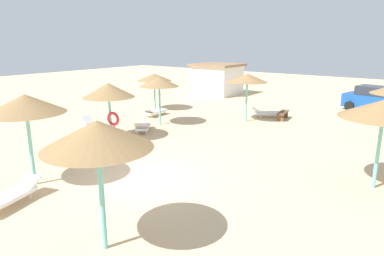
{
  "coord_description": "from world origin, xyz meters",
  "views": [
    {
      "loc": [
        8.26,
        -7.92,
        4.73
      ],
      "look_at": [
        0.0,
        3.0,
        1.2
      ],
      "focal_mm": 31.96,
      "sensor_mm": 36.0,
      "label": 1
    }
  ],
  "objects": [
    {
      "name": "parasol_3",
      "position": [
        2.38,
        -3.51,
        2.75
      ],
      "size": [
        2.42,
        2.42,
        3.08
      ],
      "color": "#6BC6BC",
      "rests_on": "ground"
    },
    {
      "name": "parasol_2",
      "position": [
        -4.63,
        2.55,
        2.4
      ],
      "size": [
        2.48,
        2.48,
        2.77
      ],
      "color": "#6BC6BC",
      "rests_on": "ground"
    },
    {
      "name": "lounger_0",
      "position": [
        -4.38,
        4.48,
        0.31
      ],
      "size": [
        1.67,
        1.89,
        0.69
      ],
      "color": "white",
      "rests_on": "ground"
    },
    {
      "name": "lounger_2",
      "position": [
        -6.53,
        3.17,
        0.32
      ],
      "size": [
        1.96,
        0.99,
        0.76
      ],
      "color": "white",
      "rests_on": "ground"
    },
    {
      "name": "parasol_0",
      "position": [
        -4.76,
        6.25,
        2.47
      ],
      "size": [
        2.24,
        2.24,
        2.76
      ],
      "color": "#6BC6BC",
      "rests_on": "ground"
    },
    {
      "name": "ground_plane",
      "position": [
        0.0,
        0.0,
        0.0
      ],
      "size": [
        80.0,
        80.0,
        0.0
      ],
      "primitive_type": "plane",
      "color": "#DBBA8C"
    },
    {
      "name": "lounger_7",
      "position": [
        -0.69,
        11.76,
        0.31
      ],
      "size": [
        1.86,
        1.74,
        0.62
      ],
      "color": "white",
      "rests_on": "ground"
    },
    {
      "name": "parasol_4",
      "position": [
        -2.44,
        -2.58,
        2.75
      ],
      "size": [
        2.49,
        2.49,
        3.08
      ],
      "color": "#6BC6BC",
      "rests_on": "ground"
    },
    {
      "name": "bench_0",
      "position": [
        0.38,
        11.74,
        0.35
      ],
      "size": [
        0.64,
        1.54,
        0.49
      ],
      "color": "brown",
      "rests_on": "ground"
    },
    {
      "name": "parasol_7",
      "position": [
        -1.21,
        9.94,
        2.58
      ],
      "size": [
        2.36,
        2.36,
        2.85
      ],
      "color": "#6BC6BC",
      "rests_on": "ground"
    },
    {
      "name": "parasol_5",
      "position": [
        6.74,
        4.02,
        2.65
      ],
      "size": [
        2.7,
        2.7,
        2.95
      ],
      "color": "#6BC6BC",
      "rests_on": "ground"
    },
    {
      "name": "lounger_1",
      "position": [
        -6.59,
        7.7,
        0.31
      ],
      "size": [
        0.71,
        1.93,
        0.67
      ],
      "color": "white",
      "rests_on": "ground"
    },
    {
      "name": "parasol_1",
      "position": [
        -7.98,
        9.26,
        2.26
      ],
      "size": [
        2.4,
        2.4,
        2.52
      ],
      "color": "#6BC6BC",
      "rests_on": "ground"
    },
    {
      "name": "lounger_4",
      "position": [
        -1.58,
        -3.75,
        0.31
      ],
      "size": [
        1.19,
        2.02,
        0.62
      ],
      "color": "white",
      "rests_on": "ground"
    },
    {
      "name": "parked_car",
      "position": [
        4.38,
        17.83,
        0.82
      ],
      "size": [
        4.25,
        2.58,
        1.72
      ],
      "color": "#194C9E",
      "rests_on": "ground"
    },
    {
      "name": "beach_cabana",
      "position": [
        -8.36,
        17.79,
        1.38
      ],
      "size": [
        3.89,
        3.77,
        2.72
      ],
      "color": "white",
      "rests_on": "ground"
    }
  ]
}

